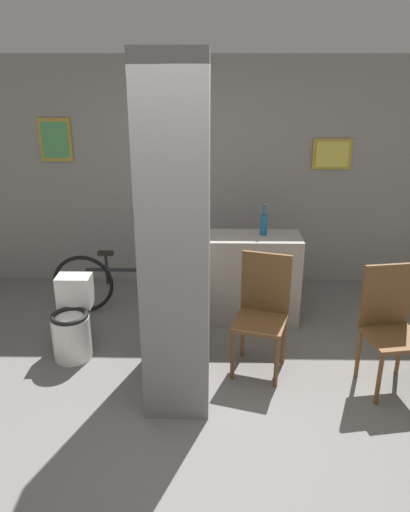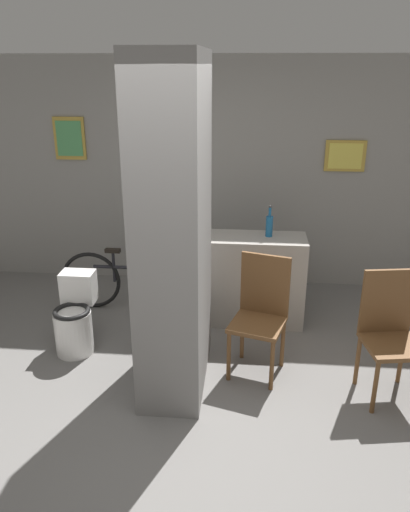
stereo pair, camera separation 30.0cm
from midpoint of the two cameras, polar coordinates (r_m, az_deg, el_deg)
ground_plane at (r=3.95m, az=-4.09°, el=-18.16°), size 14.00×14.00×0.00m
wall_back at (r=5.81m, az=-2.25°, el=9.25°), size 8.00×0.09×2.60m
pillar_center at (r=3.81m, az=-5.38°, el=2.72°), size 0.51×1.11×2.60m
counter_shelf at (r=5.08m, az=2.78°, el=-2.58°), size 1.11×0.44×0.91m
toilet at (r=4.72m, az=-16.70°, el=-7.46°), size 0.34×0.50×0.70m
chair_near_pillar at (r=4.26m, az=4.56°, el=-6.05°), size 0.53×0.53×1.02m
chair_by_doorway at (r=4.24m, az=18.51°, el=-7.32°), size 0.49×0.49×1.02m
bicycle at (r=5.34m, az=-9.88°, el=-3.08°), size 1.68×0.42×0.69m
bottle_tall at (r=4.92m, az=5.01°, el=3.69°), size 0.07×0.07×0.31m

